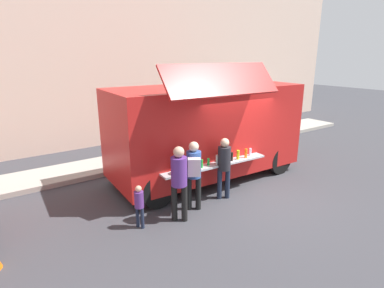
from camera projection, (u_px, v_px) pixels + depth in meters
name	position (u px, v px, depth m)	size (l,w,h in m)	color
ground_plane	(253.00, 196.00, 8.44)	(60.00, 60.00, 0.00)	#38383D
curb_strip	(52.00, 176.00, 9.58)	(28.00, 1.60, 0.15)	#9E998E
building_behind	(43.00, 31.00, 11.95)	(32.00, 2.40, 9.11)	beige
food_truck_main	(207.00, 129.00, 9.29)	(5.83, 3.09, 3.49)	red
trash_bin	(251.00, 130.00, 13.78)	(0.60, 0.60, 0.92)	#2D6039
customer_front_ordering	(224.00, 163.00, 8.03)	(0.34, 0.34, 1.66)	#1D2538
customer_mid_with_backpack	(194.00, 169.00, 7.38)	(0.50, 0.56, 1.74)	black
customer_rear_waiting	(179.00, 177.00, 6.90)	(0.36, 0.36, 1.78)	black
child_near_queue	(139.00, 203.00, 6.73)	(0.20, 0.20, 1.00)	#1D253A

